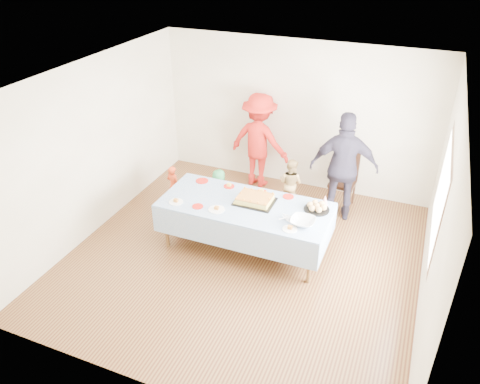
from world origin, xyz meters
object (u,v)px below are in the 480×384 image
at_px(dining_chair, 344,176).
at_px(adult_left, 259,141).
at_px(birthday_cake, 255,199).
at_px(party_table, 245,207).

relative_size(dining_chair, adult_left, 0.55).
xyz_separation_m(birthday_cake, dining_chair, (1.00, 1.74, -0.28)).
bearing_deg(birthday_cake, adult_left, 108.39).
distance_m(birthday_cake, adult_left, 1.99).
distance_m(party_table, birthday_cake, 0.19).
height_order(birthday_cake, adult_left, adult_left).
bearing_deg(dining_chair, birthday_cake, -117.36).
bearing_deg(birthday_cake, dining_chair, 60.06).
xyz_separation_m(party_table, adult_left, (-0.52, 1.99, 0.16)).
height_order(dining_chair, adult_left, adult_left).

